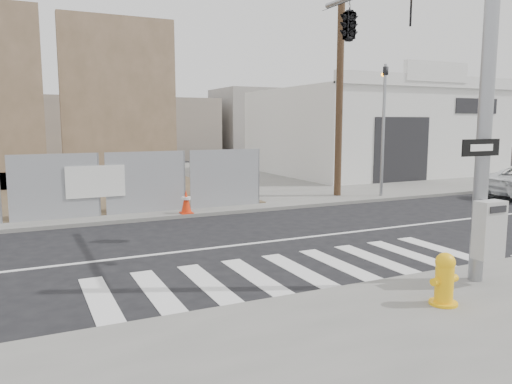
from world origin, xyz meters
name	(u,v)px	position (x,y,z in m)	size (l,w,h in m)	color
ground	(248,244)	(0.00, 0.00, 0.00)	(100.00, 100.00, 0.00)	black
sidewalk_far	(133,182)	(0.00, 14.00, 0.06)	(50.00, 20.00, 0.12)	slate
signal_pole	(387,45)	(2.49, -2.05, 4.78)	(0.96, 5.87, 7.00)	gray
far_signal_pole	(384,112)	(8.00, 4.60, 3.48)	(0.16, 0.20, 5.60)	gray
concrete_wall_right	(120,116)	(-0.50, 14.08, 3.38)	(5.50, 1.30, 8.00)	brown
auto_shop	(371,131)	(14.00, 12.97, 2.54)	(12.00, 10.20, 5.95)	silver
utility_pole_right	(340,67)	(6.50, 5.50, 5.20)	(1.60, 0.28, 10.00)	#453020
fire_hydrant	(444,279)	(0.98, -5.49, 0.55)	(0.54, 0.53, 0.86)	#FEB80E
traffic_cone_d	(186,202)	(-0.30, 4.22, 0.50)	(0.41, 0.41, 0.77)	red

